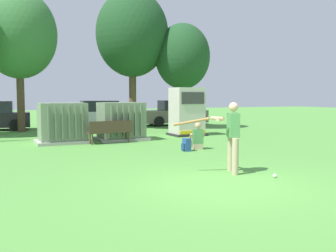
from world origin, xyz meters
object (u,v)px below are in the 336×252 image
object	(u,v)px
seated_spectator	(197,139)
backpack	(186,145)
batter	(231,133)
parked_car_rightmost	(175,114)
generator_enclosure	(187,112)
sports_ball	(275,176)
transformer_west	(62,124)
park_bench	(110,130)
parked_car_right_of_center	(98,115)
transformer_mid_west	(121,122)

from	to	relation	value
seated_spectator	backpack	xyz separation A→B (m)	(-0.60, -0.30, -0.16)
batter	parked_car_rightmost	size ratio (longest dim) A/B	0.40
generator_enclosure	sports_ball	distance (m)	9.84
transformer_west	backpack	bearing A→B (deg)	-50.00
backpack	parked_car_rightmost	world-z (taller)	parked_car_rightmost
park_bench	parked_car_right_of_center	world-z (taller)	parked_car_right_of_center
parked_car_rightmost	park_bench	bearing A→B (deg)	-130.34
seated_spectator	backpack	size ratio (longest dim) A/B	2.19
transformer_mid_west	generator_enclosure	xyz separation A→B (m)	(3.50, 0.59, 0.35)
parked_car_right_of_center	parked_car_rightmost	size ratio (longest dim) A/B	1.00
generator_enclosure	parked_car_rightmost	bearing A→B (deg)	69.23
batter	seated_spectator	distance (m)	4.35
park_bench	parked_car_rightmost	distance (m)	10.25
transformer_mid_west	park_bench	xyz separation A→B (m)	(-0.77, -0.98, -0.25)
seated_spectator	parked_car_rightmost	size ratio (longest dim) A/B	0.22
park_bench	parked_car_right_of_center	distance (m)	8.23
park_bench	transformer_mid_west	bearing A→B (deg)	51.96
sports_ball	parked_car_right_of_center	xyz separation A→B (m)	(-0.06, 15.93, 0.71)
generator_enclosure	backpack	size ratio (longest dim) A/B	5.23
batter	backpack	world-z (taller)	batter
batter	seated_spectator	xyz separation A→B (m)	(1.36, 4.09, -0.60)
park_bench	backpack	distance (m)	3.62
generator_enclosure	seated_spectator	bearing A→B (deg)	-113.19
transformer_west	seated_spectator	xyz separation A→B (m)	(4.07, -3.84, -0.41)
transformer_west	sports_ball	distance (m)	9.48
parked_car_rightmost	batter	bearing A→B (deg)	-110.84
parked_car_right_of_center	backpack	bearing A→B (deg)	-88.93
transformer_west	generator_enclosure	bearing A→B (deg)	5.51
seated_spectator	transformer_mid_west	bearing A→B (deg)	112.86
sports_ball	parked_car_rightmost	xyz separation A→B (m)	(5.01, 15.66, 0.71)
transformer_west	batter	distance (m)	8.38
transformer_west	generator_enclosure	size ratio (longest dim) A/B	0.91
generator_enclosure	park_bench	bearing A→B (deg)	-159.79
transformer_west	batter	world-z (taller)	batter
park_bench	sports_ball	size ratio (longest dim) A/B	20.26
sports_ball	parked_car_right_of_center	world-z (taller)	parked_car_right_of_center
sports_ball	parked_car_rightmost	size ratio (longest dim) A/B	0.02
transformer_west	backpack	xyz separation A→B (m)	(3.47, -4.14, -0.57)
batter	seated_spectator	world-z (taller)	batter
transformer_mid_west	backpack	distance (m)	4.28
park_bench	sports_ball	distance (m)	8.03
generator_enclosure	backpack	world-z (taller)	generator_enclosure
parked_car_rightmost	sports_ball	bearing A→B (deg)	-107.73
parked_car_right_of_center	sports_ball	bearing A→B (deg)	-89.77
backpack	parked_car_rightmost	size ratio (longest dim) A/B	0.10
transformer_mid_west	parked_car_rightmost	distance (m)	9.01
transformer_west	generator_enclosure	xyz separation A→B (m)	(5.96, 0.58, 0.35)
park_bench	seated_spectator	size ratio (longest dim) A/B	1.89
transformer_mid_west	parked_car_rightmost	xyz separation A→B (m)	(5.87, 6.83, -0.04)
transformer_mid_west	park_bench	size ratio (longest dim) A/B	1.15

